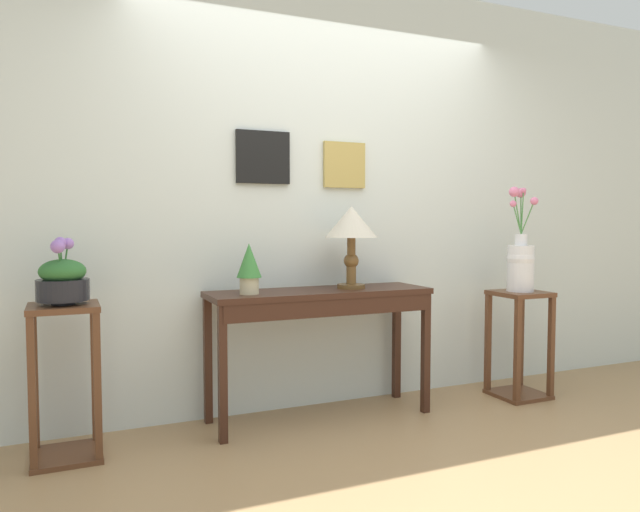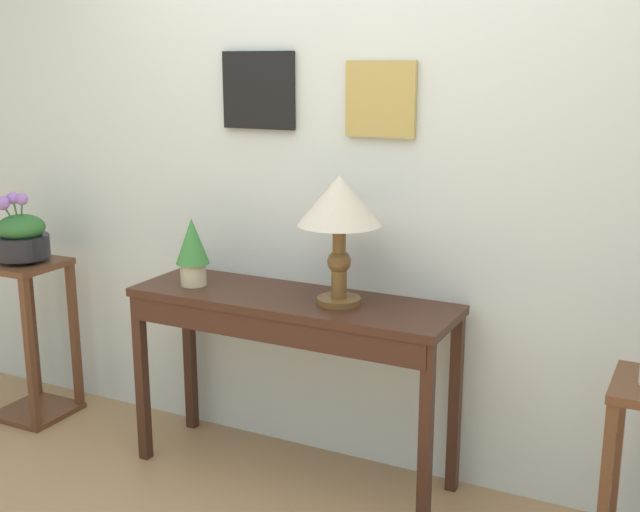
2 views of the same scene
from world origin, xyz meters
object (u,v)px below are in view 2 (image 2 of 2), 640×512
console_table (289,323)px  planter_bowl_wide_left (21,236)px  potted_plant_on_console (192,248)px  table_lamp (339,209)px  pedestal_stand_left (31,340)px

console_table → planter_bowl_wide_left: bearing=-178.6°
potted_plant_on_console → planter_bowl_wide_left: planter_bowl_wide_left is taller
table_lamp → pedestal_stand_left: table_lamp is taller
planter_bowl_wide_left → potted_plant_on_console: bearing=1.3°
potted_plant_on_console → pedestal_stand_left: bearing=-178.8°
console_table → table_lamp: size_ratio=2.68×
pedestal_stand_left → planter_bowl_wide_left: (-0.00, -0.00, 0.52)m
table_lamp → planter_bowl_wide_left: (-1.65, -0.06, -0.26)m
table_lamp → potted_plant_on_console: bearing=-176.8°
table_lamp → pedestal_stand_left: size_ratio=0.64×
pedestal_stand_left → planter_bowl_wide_left: size_ratio=2.33×
console_table → table_lamp: (0.21, 0.02, 0.49)m
pedestal_stand_left → planter_bowl_wide_left: bearing=-93.2°
console_table → planter_bowl_wide_left: (-1.43, -0.04, 0.23)m
potted_plant_on_console → planter_bowl_wide_left: bearing=-178.7°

